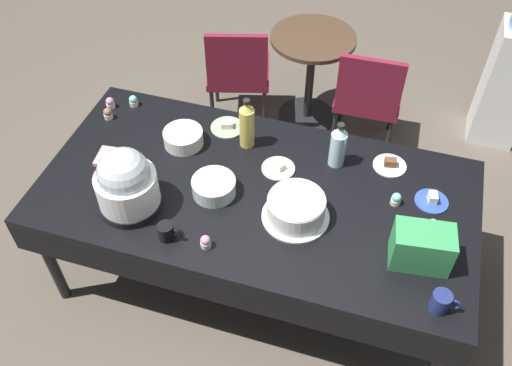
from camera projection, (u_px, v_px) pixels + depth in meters
ground at (256, 273)px, 3.35m from camera, size 9.00×9.00×0.00m
potluck_table at (256, 198)px, 2.84m from camera, size 2.20×1.10×0.75m
frosted_layer_cake at (296, 209)px, 2.63m from camera, size 0.33×0.33×0.13m
slow_cooker at (126, 183)px, 2.61m from camera, size 0.31×0.31×0.35m
glass_salad_bowl at (214, 187)px, 2.75m from camera, size 0.22×0.22×0.08m
ceramic_snack_bowl at (183, 138)px, 3.00m from camera, size 0.22×0.22×0.08m
dessert_plate_sage at (227, 127)px, 3.11m from camera, size 0.19×0.19×0.04m
dessert_plate_white at (390, 165)px, 2.90m from camera, size 0.17×0.17×0.05m
dessert_plate_cobalt at (432, 200)px, 2.73m from camera, size 0.17×0.17×0.06m
dessert_plate_cream at (278, 168)px, 2.89m from camera, size 0.18×0.18×0.04m
cupcake_rose at (133, 101)px, 3.23m from camera, size 0.05×0.05×0.07m
cupcake_berry at (110, 103)px, 3.22m from camera, size 0.05×0.05×0.07m
cupcake_mint at (432, 225)px, 2.60m from camera, size 0.05×0.05×0.07m
cupcake_cocoa at (396, 199)px, 2.71m from camera, size 0.05×0.05×0.07m
cupcake_lemon at (108, 114)px, 3.15m from camera, size 0.05×0.05×0.07m
cupcake_vanilla at (206, 242)px, 2.53m from camera, size 0.05×0.05×0.07m
soda_bottle_water at (338, 146)px, 2.84m from camera, size 0.08×0.08×0.27m
soda_bottle_ginger_ale at (247, 124)px, 2.93m from camera, size 0.08×0.08×0.30m
coffee_mug_navy at (441, 302)px, 2.30m from camera, size 0.13×0.08×0.10m
coffee_mug_black at (167, 232)px, 2.56m from camera, size 0.12×0.08×0.09m
soda_carton at (422, 247)px, 2.43m from camera, size 0.28×0.19×0.20m
paper_napkin_stack at (110, 158)px, 2.94m from camera, size 0.15×0.15×0.02m
maroon_chair_left at (238, 70)px, 3.93m from camera, size 0.54×0.54×0.85m
maroon_chair_right at (369, 94)px, 3.74m from camera, size 0.45×0.45×0.85m
round_cafe_table at (311, 63)px, 3.97m from camera, size 0.60×0.60×0.72m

